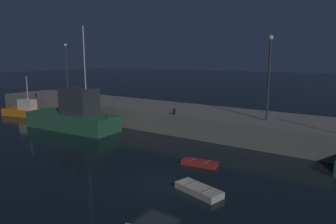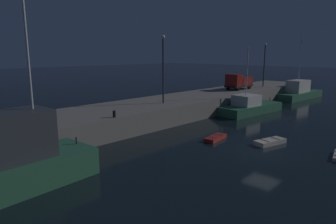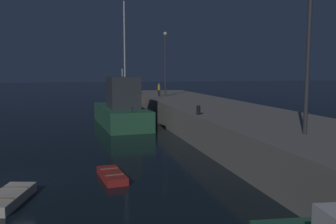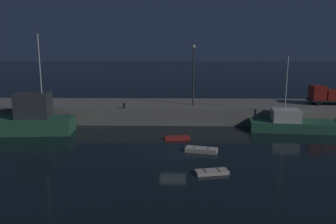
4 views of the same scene
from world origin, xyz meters
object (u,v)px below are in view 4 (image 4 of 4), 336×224
object	(u,v)px
fishing_boat_orange	(26,120)
dinghy_orange_near	(201,150)
dinghy_red_small	(177,138)
utility_truck	(328,95)
bollard_central	(124,106)
rowboat_white_mid	(212,172)
lamp_post_east	(193,70)
fishing_boat_white	(292,123)

from	to	relation	value
fishing_boat_orange	dinghy_orange_near	distance (m)	21.03
dinghy_red_small	dinghy_orange_near	bearing A→B (deg)	-61.63
utility_truck	dinghy_orange_near	bearing A→B (deg)	-141.46
dinghy_orange_near	bollard_central	distance (m)	14.38
rowboat_white_mid	bollard_central	bearing A→B (deg)	119.72
fishing_boat_orange	dinghy_orange_near	xyz separation A→B (m)	(19.87, -6.75, -1.35)
dinghy_red_small	utility_truck	distance (m)	22.81
rowboat_white_mid	dinghy_red_small	bearing A→B (deg)	105.47
dinghy_red_small	lamp_post_east	bearing A→B (deg)	76.94
fishing_boat_orange	utility_truck	bearing A→B (deg)	11.26
fishing_boat_orange	rowboat_white_mid	size ratio (longest dim) A/B	4.14
lamp_post_east	bollard_central	bearing A→B (deg)	-164.31
fishing_boat_orange	bollard_central	bearing A→B (deg)	21.14
lamp_post_east	utility_truck	world-z (taller)	lamp_post_east
bollard_central	utility_truck	bearing A→B (deg)	7.05
dinghy_orange_near	utility_truck	distance (m)	23.15
bollard_central	rowboat_white_mid	bearing A→B (deg)	-60.28
fishing_boat_orange	dinghy_orange_near	size ratio (longest dim) A/B	3.56
dinghy_orange_near	bollard_central	xyz separation A→B (m)	(-9.05, 10.94, 2.31)
fishing_boat_white	fishing_boat_orange	bearing A→B (deg)	-176.77
rowboat_white_mid	bollard_central	distance (m)	19.28
utility_truck	fishing_boat_white	bearing A→B (deg)	-138.56
fishing_boat_white	utility_truck	size ratio (longest dim) A/B	2.00
fishing_boat_white	utility_truck	world-z (taller)	fishing_boat_white
fishing_boat_orange	dinghy_orange_near	bearing A→B (deg)	-18.77
fishing_boat_white	dinghy_red_small	bearing A→B (deg)	-162.94
rowboat_white_mid	utility_truck	xyz separation A→B (m)	(17.48, 19.95, 3.34)
fishing_boat_white	lamp_post_east	size ratio (longest dim) A/B	1.34
bollard_central	lamp_post_east	bearing A→B (deg)	15.69
dinghy_red_small	utility_truck	bearing A→B (deg)	26.22
rowboat_white_mid	utility_truck	distance (m)	26.74
fishing_boat_orange	lamp_post_east	bearing A→B (deg)	18.73
rowboat_white_mid	utility_truck	bearing A→B (deg)	48.78
rowboat_white_mid	bollard_central	world-z (taller)	bollard_central
fishing_boat_white	bollard_central	size ratio (longest dim) A/B	16.58
dinghy_red_small	bollard_central	size ratio (longest dim) A/B	4.44
dinghy_red_small	utility_truck	size ratio (longest dim) A/B	0.53
dinghy_orange_near	rowboat_white_mid	xyz separation A→B (m)	(0.44, -5.68, -0.06)
fishing_boat_orange	rowboat_white_mid	world-z (taller)	fishing_boat_orange
fishing_boat_white	rowboat_white_mid	bearing A→B (deg)	-127.67
rowboat_white_mid	lamp_post_east	world-z (taller)	lamp_post_east
utility_truck	fishing_boat_orange	bearing A→B (deg)	-168.74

